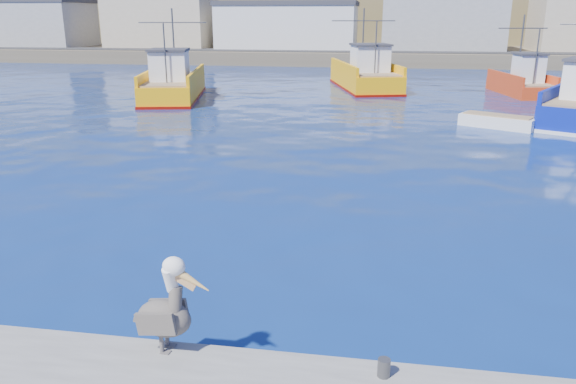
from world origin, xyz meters
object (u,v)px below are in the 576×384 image
object	(u,v)px
boat_orange	(522,82)
skiff_mid	(497,122)
trawler_yellow_a	(173,85)
trawler_yellow_b	(365,76)
pelican	(166,311)

from	to	relation	value
boat_orange	skiff_mid	xyz separation A→B (m)	(-4.34, -14.31, -0.71)
trawler_yellow_a	boat_orange	xyz separation A→B (m)	(25.80, 6.44, -0.03)
trawler_yellow_a	trawler_yellow_b	distance (m)	16.09
trawler_yellow_a	skiff_mid	world-z (taller)	trawler_yellow_a
trawler_yellow_a	skiff_mid	distance (m)	22.87
trawler_yellow_b	boat_orange	bearing A→B (deg)	-9.15
trawler_yellow_a	pelican	bearing A→B (deg)	-69.77
trawler_yellow_b	boat_orange	size ratio (longest dim) A/B	1.58
trawler_yellow_a	trawler_yellow_b	bearing A→B (deg)	31.42
skiff_mid	pelican	bearing A→B (deg)	-111.85
boat_orange	pelican	distance (m)	40.90
skiff_mid	pelican	xyz separation A→B (m)	(-9.67, -24.12, 0.95)
boat_orange	trawler_yellow_b	bearing A→B (deg)	170.85
skiff_mid	trawler_yellow_b	bearing A→B (deg)	115.44
trawler_yellow_a	boat_orange	size ratio (longest dim) A/B	1.49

